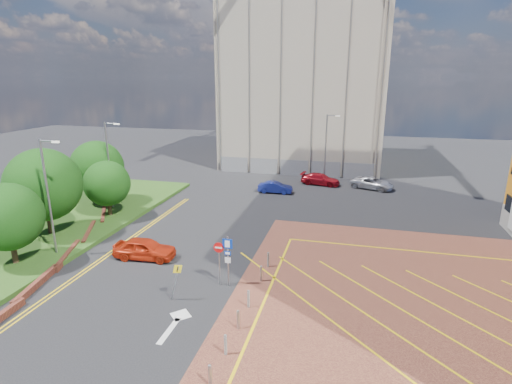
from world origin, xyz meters
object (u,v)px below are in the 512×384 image
at_px(car_silver_back, 372,183).
at_px(tree_c, 107,183).
at_px(tree_a, 8,217).
at_px(lamp_left_near, 49,193).
at_px(lamp_left_far, 109,162).
at_px(lamp_back, 326,145).
at_px(car_red_back, 320,179).
at_px(sign_cluster, 224,256).
at_px(car_blue_back, 275,187).
at_px(warning_sign, 176,278).
at_px(tree_d, 97,167).
at_px(car_red_left, 145,249).
at_px(tree_b, 44,185).

bearing_deg(car_silver_back, tree_c, 143.35).
bearing_deg(tree_a, lamp_left_near, 51.70).
bearing_deg(lamp_left_far, lamp_back, 40.86).
bearing_deg(tree_c, lamp_left_far, 114.71).
relative_size(tree_c, car_red_back, 1.08).
xyz_separation_m(tree_c, sign_cluster, (13.80, -9.02, -1.24)).
xyz_separation_m(car_blue_back, car_red_back, (4.46, 4.66, 0.05)).
relative_size(sign_cluster, warning_sign, 1.42).
bearing_deg(sign_cluster, lamp_left_near, 175.44).
bearing_deg(lamp_back, sign_cluster, -97.97).
distance_m(tree_d, lamp_left_far, 2.44).
xyz_separation_m(tree_d, lamp_left_near, (4.08, -11.00, 0.79)).
height_order(car_red_left, car_red_back, car_red_left).
relative_size(tree_d, lamp_left_far, 0.76).
height_order(tree_b, car_silver_back, tree_b).
relative_size(tree_d, warning_sign, 2.70).
height_order(lamp_left_far, car_red_left, lamp_left_far).
bearing_deg(car_red_back, car_blue_back, 146.42).
distance_m(tree_b, car_red_back, 28.81).
bearing_deg(tree_d, tree_c, -45.00).
height_order(tree_d, car_red_back, tree_d).
distance_m(lamp_left_far, warning_sign, 18.65).
relative_size(tree_c, warning_sign, 2.18).
bearing_deg(car_red_left, tree_c, 42.02).
height_order(tree_c, car_silver_back, tree_c).
relative_size(car_red_back, car_silver_back, 0.96).
bearing_deg(car_silver_back, warning_sign, 176.26).
bearing_deg(tree_c, sign_cluster, -33.16).
xyz_separation_m(tree_a, lamp_left_far, (-0.42, 12.00, 1.16)).
relative_size(tree_a, warning_sign, 2.41).
relative_size(lamp_left_near, car_red_left, 1.87).
bearing_deg(tree_b, sign_cluster, -14.26).
bearing_deg(sign_cluster, lamp_back, 82.03).
bearing_deg(warning_sign, car_silver_back, 67.41).
height_order(car_blue_back, car_red_back, car_red_back).
xyz_separation_m(sign_cluster, car_red_back, (3.41, 25.19, -1.30)).
distance_m(tree_b, tree_d, 8.07).
relative_size(tree_d, car_red_left, 1.42).
height_order(tree_b, sign_cluster, tree_b).
relative_size(tree_d, car_blue_back, 1.64).
bearing_deg(warning_sign, tree_b, 155.25).
distance_m(tree_b, car_silver_back, 32.74).
distance_m(tree_d, car_silver_back, 29.18).
height_order(tree_b, lamp_left_near, lamp_left_near).
height_order(tree_d, sign_cluster, tree_d).
relative_size(tree_c, lamp_left_near, 0.61).
bearing_deg(tree_c, car_silver_back, 34.50).
bearing_deg(sign_cluster, car_red_left, 161.21).
bearing_deg(car_silver_back, car_blue_back, 131.62).
xyz_separation_m(lamp_back, car_red_left, (-10.36, -24.78, -3.63)).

